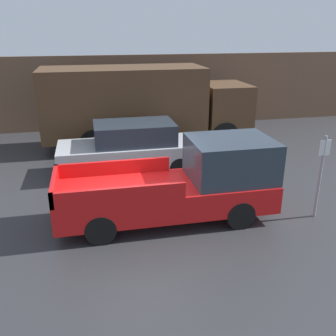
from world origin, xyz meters
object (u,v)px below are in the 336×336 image
(car, at_px, (132,147))
(delivery_truck, at_px, (141,103))
(pickup_truck, at_px, (186,184))
(parking_sign, at_px, (321,172))

(car, bearing_deg, delivery_truck, 75.30)
(pickup_truck, xyz_separation_m, parking_sign, (3.40, -0.69, 0.30))
(parking_sign, bearing_deg, delivery_truck, 115.44)
(pickup_truck, distance_m, delivery_truck, 6.80)
(pickup_truck, bearing_deg, car, 104.48)
(pickup_truck, height_order, car, pickup_truck)
(pickup_truck, relative_size, parking_sign, 2.49)
(car, distance_m, parking_sign, 6.18)
(car, relative_size, delivery_truck, 0.57)
(delivery_truck, distance_m, parking_sign, 8.26)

